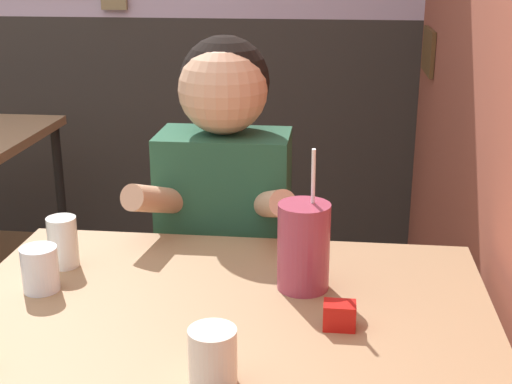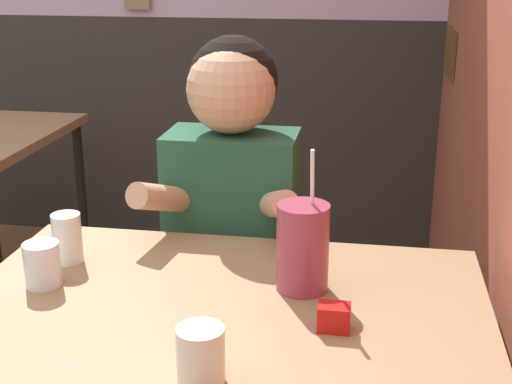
{
  "view_description": "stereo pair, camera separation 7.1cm",
  "coord_description": "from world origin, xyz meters",
  "views": [
    {
      "loc": [
        1.06,
        -0.93,
        1.38
      ],
      "look_at": [
        0.9,
        0.45,
        0.92
      ],
      "focal_mm": 50.0,
      "sensor_mm": 36.0,
      "label": 1
    },
    {
      "loc": [
        1.13,
        -0.92,
        1.38
      ],
      "look_at": [
        0.9,
        0.45,
        0.92
      ],
      "focal_mm": 50.0,
      "sensor_mm": 36.0,
      "label": 2
    }
  ],
  "objects": [
    {
      "name": "glass_far_side",
      "position": [
        0.88,
        0.05,
        0.77
      ],
      "size": [
        0.08,
        0.08,
        0.1
      ],
      "color": "silver",
      "rests_on": "main_table"
    },
    {
      "name": "main_table",
      "position": [
        0.85,
        0.29,
        0.66
      ],
      "size": [
        1.06,
        0.77,
        0.72
      ],
      "color": "#93704C",
      "rests_on": "ground_plane"
    },
    {
      "name": "condiment_ketchup",
      "position": [
        1.08,
        0.26,
        0.75
      ],
      "size": [
        0.06,
        0.04,
        0.05
      ],
      "color": "#B7140F",
      "rests_on": "main_table"
    },
    {
      "name": "person_seated",
      "position": [
        0.78,
        0.83,
        0.65
      ],
      "size": [
        0.42,
        0.42,
        1.19
      ],
      "color": "#235138",
      "rests_on": "ground_plane"
    },
    {
      "name": "glass_near_pitcher",
      "position": [
        0.47,
        0.35,
        0.77
      ],
      "size": [
        0.08,
        0.08,
        0.09
      ],
      "color": "silver",
      "rests_on": "main_table"
    },
    {
      "name": "glass_center",
      "position": [
        0.47,
        0.47,
        0.78
      ],
      "size": [
        0.07,
        0.07,
        0.11
      ],
      "color": "silver",
      "rests_on": "main_table"
    },
    {
      "name": "cocktail_pitcher",
      "position": [
        1.0,
        0.42,
        0.82
      ],
      "size": [
        0.11,
        0.11,
        0.3
      ],
      "color": "#99384C",
      "rests_on": "main_table"
    }
  ]
}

